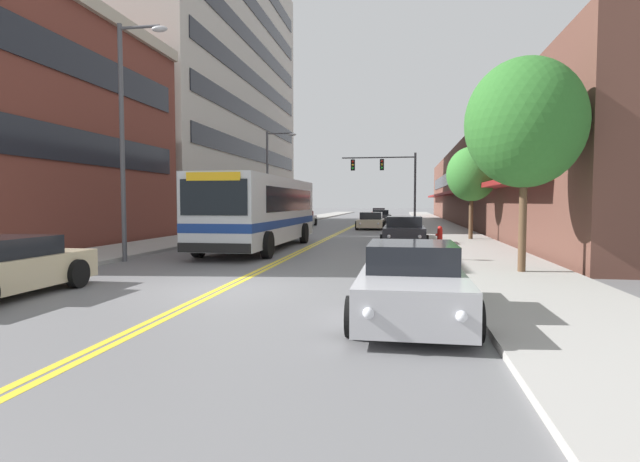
{
  "coord_description": "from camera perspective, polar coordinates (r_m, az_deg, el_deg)",
  "views": [
    {
      "loc": [
        4.19,
        -11.24,
        2.05
      ],
      "look_at": [
        0.39,
        11.72,
        0.71
      ],
      "focal_mm": 28.0,
      "sensor_mm": 36.0,
      "label": 1
    }
  ],
  "objects": [
    {
      "name": "car_white_parked_left_far",
      "position": [
        42.75,
        -2.0,
        1.37
      ],
      "size": [
        1.97,
        4.78,
        1.29
      ],
      "color": "white",
      "rests_on": "ground_plane"
    },
    {
      "name": "street_lamp_left_near",
      "position": [
        18.55,
        -21.12,
        11.38
      ],
      "size": [
        1.8,
        0.28,
        8.07
      ],
      "color": "#47474C",
      "rests_on": "ground_plane"
    },
    {
      "name": "street_tree_right_mid",
      "position": [
        27.35,
        16.94,
        6.23
      ],
      "size": [
        2.59,
        2.59,
        4.82
      ],
      "color": "brown",
      "rests_on": "sidewalk_right"
    },
    {
      "name": "brick_storefront_left",
      "position": [
        27.03,
        -32.54,
        10.07
      ],
      "size": [
        9.24,
        16.02,
        10.93
      ],
      "color": "brown",
      "rests_on": "ground_plane"
    },
    {
      "name": "sidewalk_right",
      "position": [
        48.38,
        12.97,
        0.87
      ],
      "size": [
        3.41,
        106.0,
        0.13
      ],
      "color": "#9E9B96",
      "rests_on": "ground_plane"
    },
    {
      "name": "car_silver_parked_right_foreground",
      "position": [
        8.91,
        10.43,
        -5.98
      ],
      "size": [
        2.01,
        4.28,
        1.33
      ],
      "color": "#B7B7BC",
      "rests_on": "ground_plane"
    },
    {
      "name": "car_champagne_moving_second",
      "position": [
        38.35,
        5.86,
        1.11
      ],
      "size": [
        2.15,
        4.34,
        1.28
      ],
      "color": "beige",
      "rests_on": "ground_plane"
    },
    {
      "name": "office_tower_left",
      "position": [
        49.98,
        -14.17,
        15.98
      ],
      "size": [
        12.08,
        31.69,
        26.2
      ],
      "color": "#BCB7AD",
      "rests_on": "ground_plane"
    },
    {
      "name": "street_tree_right_near",
      "position": [
        15.01,
        22.37,
        11.32
      ],
      "size": [
        3.21,
        3.21,
        5.85
      ],
      "color": "brown",
      "rests_on": "sidewalk_right"
    },
    {
      "name": "street_lamp_left_far",
      "position": [
        35.69,
        -5.54,
        6.8
      ],
      "size": [
        2.18,
        0.28,
        7.04
      ],
      "color": "#47474C",
      "rests_on": "ground_plane"
    },
    {
      "name": "fire_hydrant",
      "position": [
        24.3,
        13.53,
        -0.39
      ],
      "size": [
        0.33,
        0.25,
        0.8
      ],
      "color": "red",
      "rests_on": "sidewalk_right"
    },
    {
      "name": "ground_plane",
      "position": [
        48.47,
        4.43,
        0.87
      ],
      "size": [
        240.0,
        240.0,
        0.0
      ],
      "primitive_type": "plane",
      "color": "slate"
    },
    {
      "name": "city_bus",
      "position": [
        22.31,
        -6.68,
        2.52
      ],
      "size": [
        2.95,
        11.29,
        3.09
      ],
      "color": "silver",
      "rests_on": "ground_plane"
    },
    {
      "name": "car_dark_grey_moving_third",
      "position": [
        52.77,
        6.98,
        1.69
      ],
      "size": [
        2.13,
        4.6,
        1.25
      ],
      "color": "#38383D",
      "rests_on": "ground_plane"
    },
    {
      "name": "car_red_moving_lead",
      "position": [
        68.92,
        6.75,
        2.07
      ],
      "size": [
        2.14,
        4.67,
        1.27
      ],
      "color": "maroon",
      "rests_on": "ground_plane"
    },
    {
      "name": "centre_line",
      "position": [
        48.47,
        4.43,
        0.87
      ],
      "size": [
        0.34,
        106.0,
        0.01
      ],
      "color": "yellow",
      "rests_on": "ground_plane"
    },
    {
      "name": "storefront_row_right",
      "position": [
        49.09,
        19.97,
        5.09
      ],
      "size": [
        9.1,
        68.0,
        7.5
      ],
      "color": "brown",
      "rests_on": "ground_plane"
    },
    {
      "name": "sidewalk_left",
      "position": [
        49.61,
        -3.88,
        1.0
      ],
      "size": [
        3.41,
        106.0,
        0.13
      ],
      "color": "#9E9B96",
      "rests_on": "ground_plane"
    },
    {
      "name": "traffic_signal_mast",
      "position": [
        42.26,
        7.9,
        6.45
      ],
      "size": [
        6.19,
        0.38,
        6.14
      ],
      "color": "#47474C",
      "rests_on": "ground_plane"
    },
    {
      "name": "car_charcoal_parked_right_mid",
      "position": [
        23.84,
        9.59,
        -0.13
      ],
      "size": [
        2.14,
        4.27,
        1.38
      ],
      "color": "#232328",
      "rests_on": "ground_plane"
    },
    {
      "name": "car_slate_blue_parked_left_mid",
      "position": [
        36.09,
        -4.16,
        0.92
      ],
      "size": [
        2.14,
        4.13,
        1.17
      ],
      "color": "#475675",
      "rests_on": "ground_plane"
    }
  ]
}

